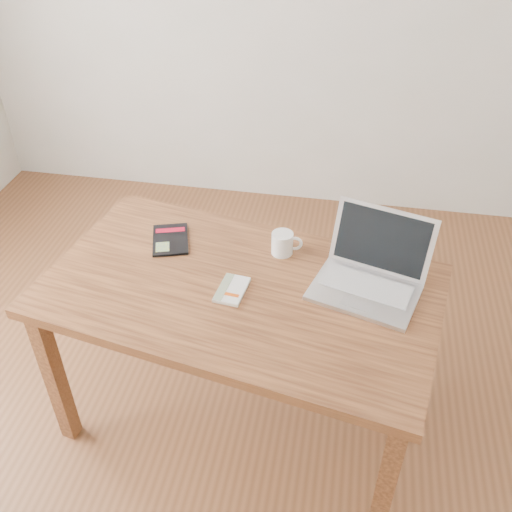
% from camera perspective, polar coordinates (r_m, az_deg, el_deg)
% --- Properties ---
extents(room, '(4.04, 4.04, 2.70)m').
position_cam_1_polar(room, '(1.66, -7.78, 10.60)').
color(room, brown).
rests_on(room, ground).
extents(desk, '(1.55, 1.06, 0.75)m').
position_cam_1_polar(desk, '(2.13, -1.62, -4.86)').
color(desk, brown).
rests_on(desk, ground).
extents(white_guidebook, '(0.11, 0.17, 0.01)m').
position_cam_1_polar(white_guidebook, '(2.05, -2.43, -3.38)').
color(white_guidebook, silver).
rests_on(white_guidebook, desk).
extents(black_guidebook, '(0.19, 0.24, 0.01)m').
position_cam_1_polar(black_guidebook, '(2.32, -8.57, 1.65)').
color(black_guidebook, black).
rests_on(black_guidebook, desk).
extents(laptop, '(0.45, 0.42, 0.25)m').
position_cam_1_polar(laptop, '(2.09, 11.38, -1.71)').
color(laptop, silver).
rests_on(laptop, desk).
extents(coffee_mug, '(0.12, 0.08, 0.09)m').
position_cam_1_polar(coffee_mug, '(2.20, 2.72, 1.31)').
color(coffee_mug, white).
rests_on(coffee_mug, desk).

